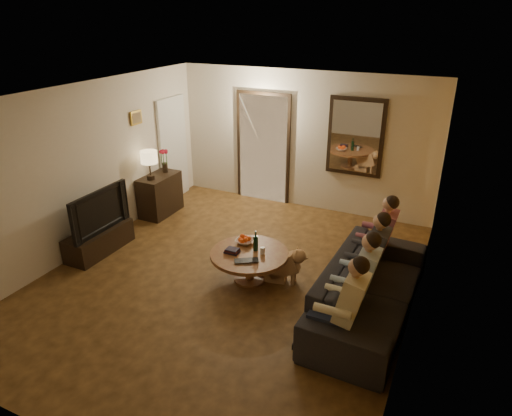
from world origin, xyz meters
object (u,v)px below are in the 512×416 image
at_px(table_lamp, 150,165).
at_px(person_a, 344,312).
at_px(dog, 283,264).
at_px(bowl, 245,241).
at_px(coffee_table, 249,266).
at_px(person_d, 378,241).
at_px(laptop, 247,263).
at_px(wine_bottle, 256,240).
at_px(tv_stand, 99,240).
at_px(sofa, 370,289).
at_px(tv, 95,210).
at_px(person_b, 358,284).
at_px(person_c, 369,261).
at_px(dresser, 160,195).

xyz_separation_m(table_lamp, person_a, (4.15, -2.15, -0.43)).
bearing_deg(dog, person_a, -55.29).
bearing_deg(bowl, coffee_table, -50.71).
xyz_separation_m(person_d, laptop, (-1.51, -1.10, -0.14)).
distance_m(person_d, wine_bottle, 1.72).
bearing_deg(tv_stand, bowl, 11.20).
bearing_deg(dog, person_d, 18.23).
distance_m(tv_stand, dog, 3.01).
bearing_deg(table_lamp, laptop, -28.85).
xyz_separation_m(sofa, coffee_table, (-1.71, 0.08, -0.15)).
distance_m(tv_stand, tv, 0.53).
relative_size(person_b, laptop, 3.65).
xyz_separation_m(person_a, person_c, (0.00, 1.20, 0.00)).
xyz_separation_m(coffee_table, wine_bottle, (0.05, 0.10, 0.38)).
distance_m(person_c, wine_bottle, 1.56).
height_order(person_b, wine_bottle, person_b).
height_order(tv, person_a, person_a).
bearing_deg(dresser, tv, -90.00).
xyz_separation_m(tv, laptop, (2.65, -0.03, -0.26)).
xyz_separation_m(table_lamp, person_c, (4.15, -0.95, -0.43)).
bearing_deg(person_b, tv, 178.24).
relative_size(coffee_table, wine_bottle, 3.56).
xyz_separation_m(dresser, wine_bottle, (2.60, -1.30, 0.23)).
height_order(sofa, person_c, person_c).
xyz_separation_m(dresser, person_a, (4.15, -2.37, 0.22)).
bearing_deg(sofa, bowl, 83.26).
relative_size(table_lamp, coffee_table, 0.49).
xyz_separation_m(person_c, bowl, (-1.79, -0.00, -0.12)).
bearing_deg(dog, person_c, -8.39).
relative_size(person_a, wine_bottle, 3.87).
relative_size(tv_stand, dog, 2.06).
xyz_separation_m(tv_stand, laptop, (2.65, -0.03, 0.27)).
height_order(person_b, coffee_table, person_b).
bearing_deg(dresser, dog, -22.28).
distance_m(dog, laptop, 0.60).
bearing_deg(person_d, sofa, -83.66).
bearing_deg(person_a, wine_bottle, 145.36).
relative_size(tv, person_b, 0.98).
relative_size(dog, wine_bottle, 1.81).
relative_size(person_c, coffee_table, 1.09).
bearing_deg(table_lamp, dog, -18.57).
height_order(person_b, laptop, person_b).
bearing_deg(tv_stand, table_lamp, 90.00).
bearing_deg(coffee_table, laptop, -70.35).
relative_size(dresser, person_a, 0.71).
distance_m(tv_stand, sofa, 4.26).
height_order(tv, person_d, person_d).
relative_size(dog, laptop, 1.70).
distance_m(tv, dog, 3.05).
height_order(wine_bottle, laptop, wine_bottle).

